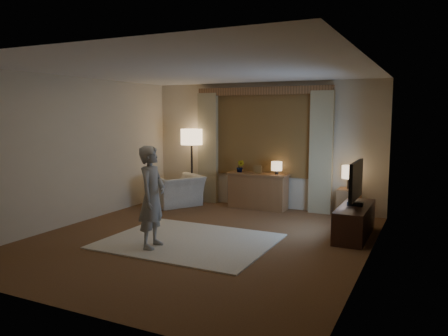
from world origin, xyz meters
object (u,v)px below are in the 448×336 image
Objects in this scene: tv_stand at (355,221)px; person at (152,197)px; side_table at (349,204)px; sideboard at (258,192)px; armchair at (177,191)px.

tv_stand is 3.23m from person.
side_table is 0.40× the size of tv_stand.
tv_stand is at bearing -62.33° from person.
person is at bearing -125.47° from side_table.
tv_stand is (0.31, -1.22, -0.03)m from side_table.
sideboard is at bearing -16.29° from person.
person is at bearing -142.92° from tv_stand.
person reaches higher than tv_stand.
side_table is (1.85, -0.05, -0.07)m from sideboard.
side_table is (3.52, 0.44, -0.04)m from armchair.
side_table reaches higher than tv_stand.
side_table is at bearing -1.55° from sideboard.
tv_stand is (2.16, -1.27, -0.10)m from sideboard.
person is (1.29, -2.70, 0.44)m from armchair.
sideboard is 3.24m from person.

